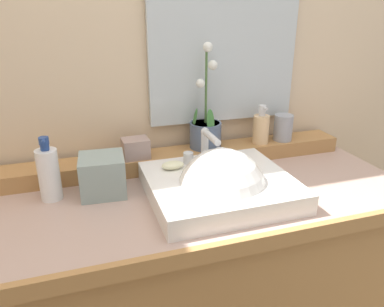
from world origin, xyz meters
TOP-DOWN VIEW (x-y plane):
  - wall_back at (0.00, 0.38)m, footprint 3.01×0.20m
  - vanity_cabinet at (0.00, -0.00)m, footprint 1.46×0.56m
  - back_ledge at (0.00, 0.21)m, footprint 1.38×0.11m
  - sink_basin at (0.13, -0.06)m, footprint 0.41×0.38m
  - soap_bar at (0.01, 0.06)m, footprint 0.07×0.04m
  - potted_plant at (0.18, 0.22)m, footprint 0.11×0.11m
  - soap_dispenser at (0.38, 0.19)m, footprint 0.06×0.06m
  - tumbler_cup at (0.48, 0.20)m, footprint 0.07×0.07m
  - trinket_box at (-0.08, 0.20)m, footprint 0.09×0.07m
  - lotion_bottle at (-0.35, 0.09)m, footprint 0.06×0.06m
  - tissue_box at (-0.20, 0.08)m, footprint 0.14×0.14m
  - mirror at (0.26, 0.27)m, footprint 0.54×0.02m

SIDE VIEW (x-z plane):
  - vanity_cabinet at x=0.00m, z-range 0.00..0.83m
  - sink_basin at x=0.13m, z-range 0.71..1.00m
  - back_ledge at x=0.00m, z-range 0.83..0.89m
  - tissue_box at x=-0.20m, z-range 0.83..0.95m
  - soap_bar at x=0.01m, z-range 0.89..0.91m
  - lotion_bottle at x=-0.35m, z-range 0.82..1.01m
  - trinket_box at x=-0.08m, z-range 0.89..0.95m
  - tumbler_cup at x=0.48m, z-range 0.89..0.98m
  - soap_dispenser at x=0.38m, z-range 0.87..1.01m
  - potted_plant at x=0.18m, z-range 0.77..1.14m
  - wall_back at x=0.00m, z-range 0.00..2.47m
  - mirror at x=0.26m, z-range 0.97..1.51m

